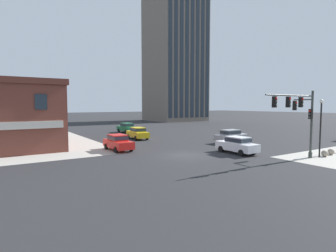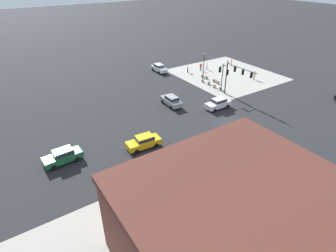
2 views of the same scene
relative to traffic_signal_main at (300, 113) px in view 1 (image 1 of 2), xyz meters
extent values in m
plane|color=#262628|center=(-7.31, 7.02, -4.11)|extent=(320.00, 320.00, 0.00)
cylinder|color=#383D38|center=(1.51, -0.19, -3.86)|extent=(0.32, 0.32, 0.50)
cylinder|color=#383D38|center=(1.51, -0.19, -1.07)|extent=(0.20, 0.20, 6.09)
cylinder|color=#383D38|center=(-1.75, -0.19, 1.49)|extent=(6.51, 0.12, 0.12)
cylinder|color=#383D38|center=(1.51, 0.71, 1.19)|extent=(0.11, 1.80, 0.11)
cube|color=black|center=(-0.30, -0.19, 0.94)|extent=(0.28, 0.28, 0.90)
sphere|color=red|center=(-0.30, -0.35, 1.22)|extent=(0.18, 0.18, 0.18)
sphere|color=#282828|center=(-0.30, -0.35, 0.94)|extent=(0.18, 0.18, 0.18)
sphere|color=#282828|center=(-0.30, -0.35, 0.66)|extent=(0.18, 0.18, 0.18)
cube|color=black|center=(-2.11, -0.19, 0.94)|extent=(0.28, 0.28, 0.90)
sphere|color=red|center=(-2.11, -0.35, 1.22)|extent=(0.18, 0.18, 0.18)
sphere|color=#282828|center=(-2.11, -0.35, 0.94)|extent=(0.18, 0.18, 0.18)
sphere|color=#282828|center=(-2.11, -0.35, 0.66)|extent=(0.18, 0.18, 0.18)
cube|color=black|center=(-3.92, -0.19, 0.94)|extent=(0.28, 0.28, 0.90)
sphere|color=red|center=(-3.92, -0.35, 1.22)|extent=(0.18, 0.18, 0.18)
sphere|color=#282828|center=(-3.92, -0.35, 0.94)|extent=(0.18, 0.18, 0.18)
sphere|color=#282828|center=(-3.92, -0.35, 0.66)|extent=(0.18, 0.18, 0.18)
cube|color=black|center=(1.31, -0.19, -0.11)|extent=(0.28, 0.28, 0.90)
sphere|color=red|center=(1.15, -0.19, 0.17)|extent=(0.18, 0.18, 0.18)
sphere|color=#282828|center=(1.15, -0.19, -0.11)|extent=(0.18, 0.18, 0.18)
sphere|color=#282828|center=(1.15, -0.19, -0.39)|extent=(0.18, 0.18, 0.18)
cube|color=black|center=(1.51, 1.51, 0.64)|extent=(0.28, 0.28, 0.90)
sphere|color=red|center=(1.51, 1.35, 0.92)|extent=(0.18, 0.18, 0.18)
sphere|color=#282828|center=(1.51, 1.35, 0.64)|extent=(0.18, 0.18, 0.18)
sphere|color=#282828|center=(1.51, 1.35, 0.36)|extent=(0.18, 0.18, 0.18)
sphere|color=gray|center=(3.13, -0.64, -3.81)|extent=(0.61, 0.61, 0.61)
sphere|color=gray|center=(4.58, -0.48, -3.81)|extent=(0.61, 0.61, 0.61)
cylinder|color=black|center=(2.69, -0.38, -1.63)|extent=(0.14, 0.14, 4.97)
sphere|color=white|center=(2.69, -0.38, 1.03)|extent=(0.36, 0.36, 0.36)
cube|color=#99999E|center=(2.72, 10.81, -3.41)|extent=(4.44, 1.87, 0.76)
cube|color=#99999E|center=(2.57, 10.81, -2.73)|extent=(2.15, 1.55, 0.60)
cube|color=#232D38|center=(2.57, 10.81, -2.73)|extent=(2.24, 1.59, 0.40)
cylinder|color=black|center=(4.11, 11.61, -3.79)|extent=(0.65, 0.24, 0.64)
cylinder|color=black|center=(4.07, 9.94, -3.79)|extent=(0.65, 0.24, 0.64)
cylinder|color=black|center=(1.38, 11.68, -3.79)|extent=(0.65, 0.24, 0.64)
cylinder|color=black|center=(1.34, 10.01, -3.79)|extent=(0.65, 0.24, 0.64)
cube|color=#1E6B3D|center=(-3.07, 30.10, -3.41)|extent=(1.99, 4.49, 0.76)
cube|color=#1E6B3D|center=(-3.06, 29.95, -2.73)|extent=(1.60, 2.19, 0.60)
cube|color=#232D38|center=(-3.06, 29.95, -2.73)|extent=(1.64, 2.28, 0.40)
cylinder|color=black|center=(-3.97, 31.41, -3.79)|extent=(0.25, 0.65, 0.64)
cylinder|color=black|center=(-2.30, 31.50, -3.79)|extent=(0.25, 0.65, 0.64)
cylinder|color=black|center=(-3.83, 28.69, -3.79)|extent=(0.25, 0.65, 0.64)
cylinder|color=black|center=(-2.16, 28.78, -3.79)|extent=(0.25, 0.65, 0.64)
cube|color=gold|center=(-5.62, 20.67, -3.41)|extent=(2.02, 4.50, 0.76)
cube|color=gold|center=(-5.63, 20.52, -2.73)|extent=(1.62, 2.20, 0.60)
cube|color=#232D38|center=(-5.63, 20.52, -2.73)|extent=(1.66, 2.29, 0.40)
cylinder|color=black|center=(-6.38, 22.08, -3.79)|extent=(0.26, 0.65, 0.64)
cylinder|color=black|center=(-4.71, 21.98, -3.79)|extent=(0.26, 0.65, 0.64)
cylinder|color=black|center=(-6.54, 19.36, -3.79)|extent=(0.26, 0.65, 0.64)
cylinder|color=black|center=(-4.87, 19.26, -3.79)|extent=(0.26, 0.65, 0.64)
cube|color=silver|center=(-2.41, 5.07, -3.41)|extent=(1.81, 4.42, 0.76)
cube|color=silver|center=(-2.41, 4.92, -2.73)|extent=(1.52, 2.13, 0.60)
cube|color=#232D38|center=(-2.41, 4.92, -2.73)|extent=(1.55, 2.22, 0.40)
cylinder|color=black|center=(-3.23, 6.44, -3.79)|extent=(0.23, 0.64, 0.64)
cylinder|color=black|center=(-1.56, 6.43, -3.79)|extent=(0.23, 0.64, 0.64)
cylinder|color=black|center=(-3.26, 3.72, -3.79)|extent=(0.23, 0.64, 0.64)
cylinder|color=black|center=(-1.59, 3.70, -3.79)|extent=(0.23, 0.64, 0.64)
cube|color=red|center=(-11.67, 13.06, -3.41)|extent=(1.80, 4.42, 0.76)
cube|color=red|center=(-11.67, 13.21, -2.73)|extent=(1.52, 2.13, 0.60)
cube|color=#232D38|center=(-11.67, 13.21, -2.73)|extent=(1.55, 2.21, 0.40)
cylinder|color=black|center=(-10.82, 11.71, -3.79)|extent=(0.23, 0.64, 0.64)
cylinder|color=black|center=(-12.49, 11.69, -3.79)|extent=(0.23, 0.64, 0.64)
cylinder|color=black|center=(-10.85, 14.43, -3.79)|extent=(0.23, 0.64, 0.64)
cylinder|color=black|center=(-12.52, 14.42, -3.79)|extent=(0.23, 0.64, 0.64)
cube|color=#1E2833|center=(-18.76, 14.98, 1.00)|extent=(1.10, 0.08, 1.50)
cube|color=#70665B|center=(24.96, 56.37, 26.50)|extent=(15.02, 14.99, 61.22)
cube|color=#1E2833|center=(18.39, 48.83, 26.50)|extent=(1.20, 0.10, 58.77)
cube|color=#1E2833|center=(20.27, 48.83, 26.50)|extent=(1.20, 0.10, 58.77)
cube|color=#1E2833|center=(22.14, 48.83, 26.50)|extent=(1.20, 0.10, 58.77)
cube|color=#1E2833|center=(24.02, 48.83, 26.50)|extent=(1.20, 0.10, 58.77)
cube|color=#1E2833|center=(25.90, 48.83, 26.50)|extent=(1.20, 0.10, 58.77)
cube|color=#1E2833|center=(27.78, 48.83, 26.50)|extent=(1.20, 0.10, 58.77)
cube|color=#1E2833|center=(29.65, 48.83, 26.50)|extent=(1.20, 0.10, 58.77)
cube|color=#1E2833|center=(31.53, 48.83, 26.50)|extent=(1.20, 0.10, 58.77)
camera|label=1|loc=(-22.78, -13.88, 0.69)|focal=29.25mm
camera|label=2|loc=(-31.52, 34.06, 15.97)|focal=29.27mm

